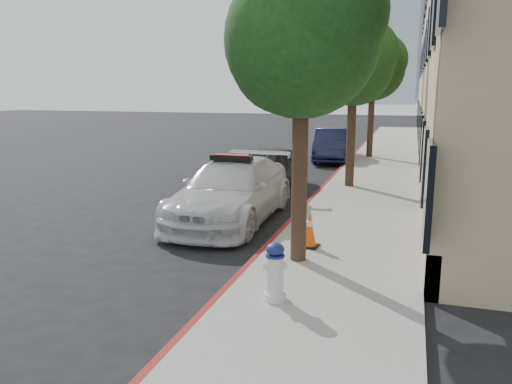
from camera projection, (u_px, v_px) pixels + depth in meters
The scene contains 12 objects.
ground at pixel (202, 228), 12.42m from camera, with size 120.00×120.00×0.00m, color black.
sidewalk at pixel (378, 171), 20.70m from camera, with size 3.20×50.00×0.15m, color gray.
curb_strip at pixel (341, 169), 21.15m from camera, with size 0.12×50.00×0.15m, color maroon.
tower_right at pixel (436, 18), 131.59m from camera, with size 14.00×14.00×44.00m, color #9EA8B7.
tree_near at pixel (303, 38), 8.82m from camera, with size 2.92×2.82×5.62m.
tree_mid at pixel (354, 65), 16.33m from camera, with size 2.77×2.64×5.43m.
tree_far at pixel (374, 68), 23.76m from camera, with size 3.10×3.00×5.81m.
police_car at pixel (232, 190), 13.01m from camera, with size 2.29×5.52×1.74m.
parked_car_mid at pixel (265, 169), 16.89m from camera, with size 1.77×4.40×1.50m, color black.
parked_car_far at pixel (332, 145), 24.07m from camera, with size 1.63×4.67×1.54m, color #141632.
fire_hydrant at pixel (275, 272), 7.73m from camera, with size 0.39×0.35×0.92m.
traffic_cone at pixel (309, 230), 10.38m from camera, with size 0.43×0.43×0.74m.
Camera 1 is at (4.87, -11.04, 3.37)m, focal length 35.00 mm.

